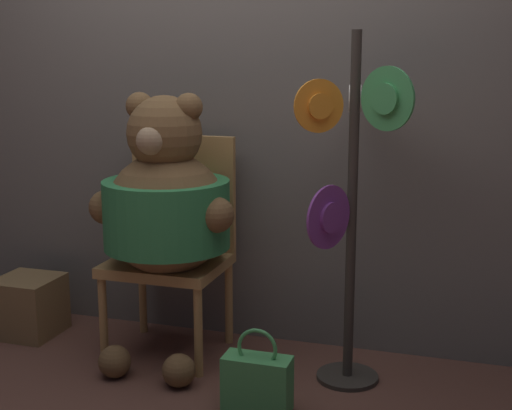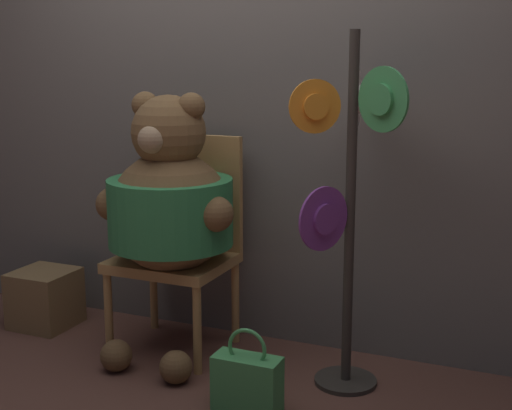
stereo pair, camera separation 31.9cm
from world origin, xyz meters
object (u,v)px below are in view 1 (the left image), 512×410
at_px(chair, 174,238).
at_px(handbag_on_ground, 257,382).
at_px(teddy_bear, 166,206).
at_px(hat_display_rack, 350,195).

distance_m(chair, handbag_on_ground, 0.90).
height_order(teddy_bear, handbag_on_ground, teddy_bear).
bearing_deg(hat_display_rack, chair, 170.93).
distance_m(chair, hat_display_rack, 0.95).
distance_m(teddy_bear, hat_display_rack, 0.86).
relative_size(teddy_bear, hat_display_rack, 0.83).
xyz_separation_m(teddy_bear, hat_display_rack, (0.85, 0.03, 0.10)).
xyz_separation_m(chair, hat_display_rack, (0.89, -0.14, 0.30)).
xyz_separation_m(hat_display_rack, handbag_on_ground, (-0.30, -0.38, -0.73)).
bearing_deg(teddy_bear, chair, 102.50).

